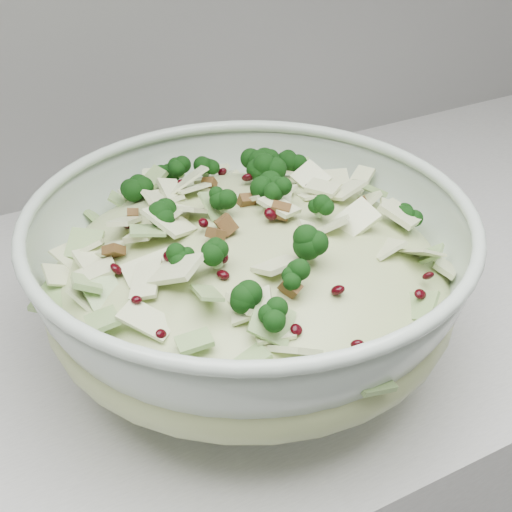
# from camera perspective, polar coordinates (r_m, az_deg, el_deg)

# --- Properties ---
(mixing_bowl) EXTENTS (0.44, 0.44, 0.15)m
(mixing_bowl) POSITION_cam_1_polar(r_m,az_deg,el_deg) (0.63, -0.50, -2.12)
(mixing_bowl) COLOR #B5C8B6
(mixing_bowl) RESTS_ON counter
(salad) EXTENTS (0.44, 0.44, 0.15)m
(salad) POSITION_cam_1_polar(r_m,az_deg,el_deg) (0.62, -0.51, -0.24)
(salad) COLOR #B7BB80
(salad) RESTS_ON mixing_bowl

